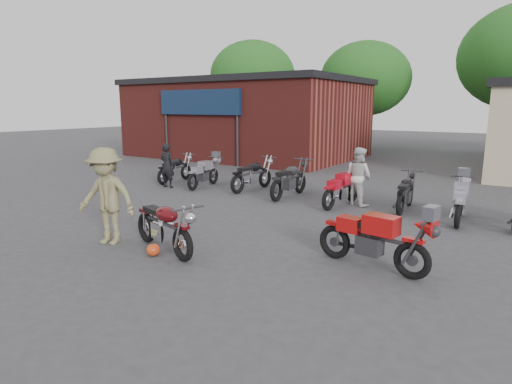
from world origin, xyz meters
The scene contains 17 objects.
ground centered at (0.00, 0.00, 0.00)m, with size 90.00×90.00×0.00m, color #37373A.
brick_building centered at (-9.00, 14.00, 2.00)m, with size 12.00×8.00×4.00m, color maroon.
tree_0 centered at (-14.00, 22.00, 4.10)m, with size 6.56×6.56×8.20m, color #144B15, non-canonical shape.
tree_1 centered at (-5.00, 22.00, 3.70)m, with size 5.92×5.92×7.40m, color #144B15, non-canonical shape.
vintage_motorcycle centered at (-0.78, -0.68, 0.59)m, with size 2.03×0.67×1.18m, color #4F090E, non-canonical shape.
sportbike centered at (2.90, 0.70, 0.59)m, with size 2.04×0.67×1.18m, color red, non-canonical shape.
helmet centered at (-0.80, -0.97, 0.12)m, with size 0.26×0.26×0.24m, color #C43D14.
person_dark centered at (-5.62, 4.25, 0.78)m, with size 0.57×0.37×1.55m, color black.
person_light centered at (0.90, 5.32, 0.84)m, with size 0.81×0.63×1.67m, color silver.
person_tan centered at (-2.14, -0.93, 1.00)m, with size 1.29×0.74×1.99m, color olive.
row_bike_0 centered at (-6.20, 5.23, 0.55)m, with size 1.88×0.62×1.09m, color black, non-canonical shape.
row_bike_1 centered at (-4.62, 5.03, 0.55)m, with size 1.88×0.62×1.09m, color gray, non-canonical shape.
row_bike_2 centered at (-2.86, 5.47, 0.59)m, with size 2.04×0.67×1.18m, color black, non-canonical shape.
row_bike_3 centered at (-1.28, 5.21, 0.62)m, with size 2.13×0.70×1.23m, color #232426, non-canonical shape.
row_bike_4 centered at (0.57, 4.94, 0.56)m, with size 1.92×0.63×1.11m, color red, non-canonical shape.
row_bike_5 centered at (2.23, 5.41, 0.55)m, with size 1.91×0.63×1.11m, color black, non-canonical shape.
row_bike_6 centered at (3.65, 4.97, 0.56)m, with size 1.94×0.64×1.13m, color #9395A1, non-canonical shape.
Camera 1 is at (5.12, -6.35, 2.80)m, focal length 30.00 mm.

